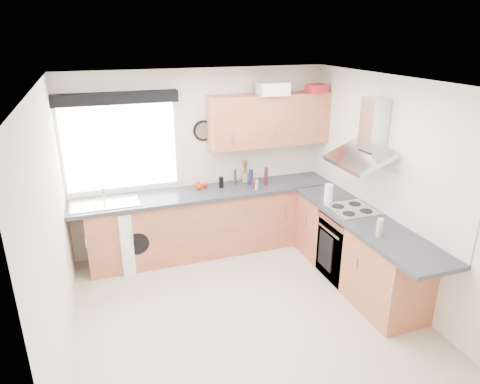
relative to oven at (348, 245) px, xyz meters
name	(u,v)px	position (x,y,z in m)	size (l,w,h in m)	color
ground_plane	(244,312)	(-1.50, -0.30, -0.42)	(3.60, 3.60, 0.00)	beige
ceiling	(245,83)	(-1.50, -0.30, 2.08)	(3.60, 3.60, 0.02)	white
wall_back	(201,161)	(-1.50, 1.50, 0.82)	(3.60, 0.02, 2.50)	silver
wall_front	(339,312)	(-1.50, -2.10, 0.82)	(3.60, 0.02, 2.50)	silver
wall_left	(54,235)	(-3.30, -0.30, 0.82)	(0.02, 3.60, 2.50)	silver
wall_right	(392,189)	(0.30, -0.30, 0.82)	(0.02, 3.60, 2.50)	silver
window	(121,147)	(-2.55, 1.49, 1.12)	(1.40, 0.02, 1.10)	white
window_blind	(116,98)	(-2.55, 1.40, 1.76)	(1.50, 0.18, 0.14)	black
splashback	(375,186)	(0.29, 0.00, 0.75)	(0.01, 3.00, 0.54)	white
base_cab_back	(201,224)	(-1.60, 1.21, 0.01)	(3.00, 0.58, 0.86)	#9B5136
base_cab_corner	(304,209)	(0.00, 1.20, 0.01)	(0.60, 0.60, 0.86)	#9B5136
base_cab_right	(356,250)	(0.01, -0.15, 0.01)	(0.58, 2.10, 0.86)	#9B5136
worktop_back	(207,193)	(-1.50, 1.20, 0.46)	(3.60, 0.62, 0.05)	#292730
worktop_right	(366,221)	(0.00, -0.30, 0.46)	(0.62, 2.42, 0.05)	#292730
sink	(104,201)	(-2.83, 1.20, 0.52)	(0.84, 0.46, 0.10)	#B2B7BA
oven	(348,245)	(0.00, 0.00, 0.00)	(0.56, 0.58, 0.85)	black
hob_plate	(352,209)	(0.00, 0.00, 0.49)	(0.52, 0.52, 0.01)	#B2B7BA
extractor_hood	(366,140)	(0.10, 0.00, 1.34)	(0.52, 0.78, 0.66)	#B2B7BA
upper_cabinets	(269,120)	(-0.55, 1.32, 1.38)	(1.70, 0.35, 0.70)	#9B5136
washing_machine	(135,234)	(-2.50, 1.22, -0.01)	(0.57, 0.55, 0.84)	white
wall_clock	(204,131)	(-1.45, 1.46, 1.26)	(0.28, 0.28, 0.04)	black
casserole	(273,89)	(-0.56, 1.22, 1.81)	(0.39, 0.28, 0.16)	white
storage_box	(317,88)	(0.10, 1.22, 1.78)	(0.25, 0.21, 0.11)	red
utensil_pot	(245,177)	(-0.87, 1.40, 0.55)	(0.09, 0.09, 0.13)	tan
kitchen_roll	(329,194)	(-0.15, 0.31, 0.60)	(0.11, 0.11, 0.24)	white
tomato_cluster	(201,185)	(-1.55, 1.35, 0.52)	(0.17, 0.17, 0.08)	red
jar_0	(253,183)	(-0.86, 1.11, 0.55)	(0.04, 0.04, 0.14)	#5B2028
jar_1	(257,184)	(-0.83, 1.06, 0.55)	(0.05, 0.05, 0.13)	#ACA092
jar_2	(221,182)	(-1.27, 1.28, 0.56)	(0.06, 0.06, 0.15)	black
jar_3	(266,178)	(-0.61, 1.27, 0.56)	(0.05, 0.05, 0.15)	#4E1E10
jar_4	(266,176)	(-0.65, 1.17, 0.61)	(0.05, 0.05, 0.26)	#401619
jar_5	(235,177)	(-1.04, 1.35, 0.59)	(0.04, 0.04, 0.22)	#372D1F
jar_6	(251,177)	(-0.84, 1.26, 0.59)	(0.06, 0.06, 0.21)	#161B4D
bottle_0	(380,228)	(-0.13, -0.71, 0.59)	(0.07, 0.07, 0.20)	#B2A898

